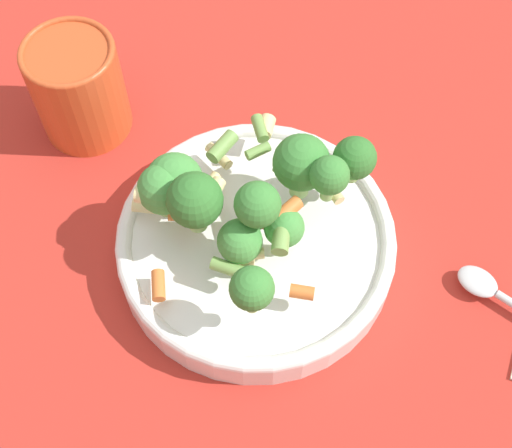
% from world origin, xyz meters
% --- Properties ---
extents(ground_plane, '(3.00, 3.00, 0.00)m').
position_xyz_m(ground_plane, '(0.00, 0.00, 0.00)').
color(ground_plane, '#B72D23').
extents(bowl, '(0.24, 0.24, 0.04)m').
position_xyz_m(bowl, '(0.00, 0.00, 0.02)').
color(bowl, white).
rests_on(bowl, ground_plane).
extents(pasta_salad, '(0.20, 0.20, 0.08)m').
position_xyz_m(pasta_salad, '(-0.01, 0.01, 0.08)').
color(pasta_salad, '#8CB766').
rests_on(pasta_salad, bowl).
extents(cup, '(0.09, 0.09, 0.10)m').
position_xyz_m(cup, '(-0.15, 0.16, 0.05)').
color(cup, '#CC4C23').
rests_on(cup, ground_plane).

